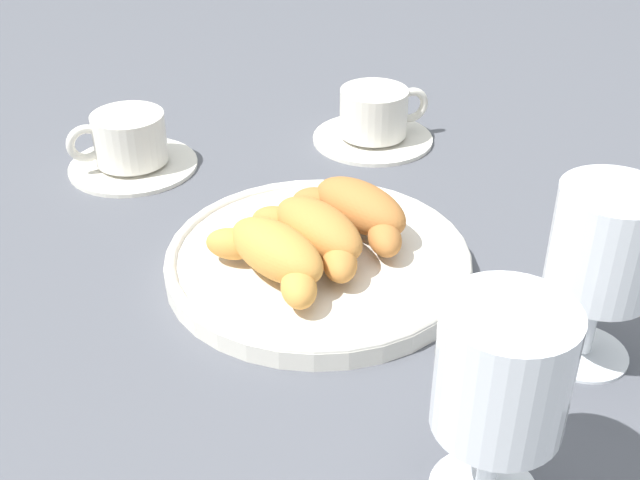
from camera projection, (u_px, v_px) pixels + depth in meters
name	position (u px, v px, depth m)	size (l,w,h in m)	color
ground_plane	(292.00, 260.00, 0.72)	(2.20, 2.20, 0.00)	#4C4F56
pastry_plate	(320.00, 258.00, 0.70)	(0.26, 0.26, 0.02)	silver
croissant_large	(357.00, 210.00, 0.71)	(0.13, 0.08, 0.04)	#AD6B33
croissant_small	(317.00, 231.00, 0.68)	(0.13, 0.09, 0.04)	#BC7A38
croissant_extra	(273.00, 254.00, 0.65)	(0.13, 0.08, 0.04)	#CC893D
coffee_cup_near	(375.00, 119.00, 0.91)	(0.14, 0.14, 0.06)	silver
coffee_cup_far	(130.00, 145.00, 0.85)	(0.14, 0.14, 0.06)	silver
juice_glass_left	(502.00, 378.00, 0.45)	(0.08, 0.08, 0.14)	white
juice_glass_right	(605.00, 250.00, 0.56)	(0.08, 0.08, 0.14)	white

